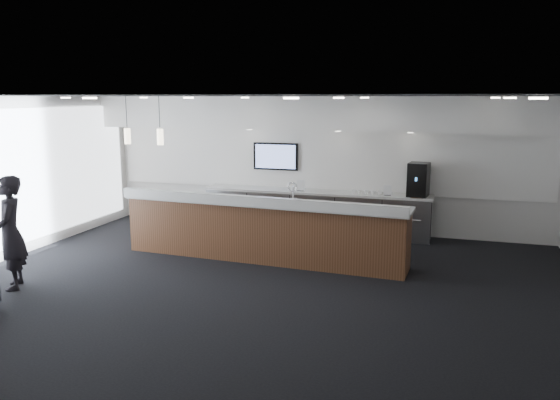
% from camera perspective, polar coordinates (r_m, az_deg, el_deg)
% --- Properties ---
extents(ground, '(10.00, 10.00, 0.00)m').
position_cam_1_polar(ground, '(8.90, -1.93, -8.88)').
color(ground, black).
rests_on(ground, ground).
extents(ceiling, '(10.00, 8.00, 0.02)m').
position_cam_1_polar(ceiling, '(8.38, -2.06, 10.83)').
color(ceiling, black).
rests_on(ceiling, back_wall).
extents(back_wall, '(10.00, 0.02, 3.00)m').
position_cam_1_polar(back_wall, '(12.32, 4.13, 3.77)').
color(back_wall, silver).
rests_on(back_wall, ground).
extents(left_wall, '(0.02, 8.00, 3.00)m').
position_cam_1_polar(left_wall, '(11.18, -27.00, 1.92)').
color(left_wall, silver).
rests_on(left_wall, ground).
extents(soffit_bulkhead, '(10.00, 0.90, 0.70)m').
position_cam_1_polar(soffit_bulkhead, '(11.80, 3.70, 9.07)').
color(soffit_bulkhead, white).
rests_on(soffit_bulkhead, back_wall).
extents(alcove_panel, '(9.80, 0.06, 1.40)m').
position_cam_1_polar(alcove_panel, '(12.28, 4.11, 4.22)').
color(alcove_panel, white).
rests_on(alcove_panel, back_wall).
extents(window_blinds_wall, '(0.04, 7.36, 2.55)m').
position_cam_1_polar(window_blinds_wall, '(11.15, -26.85, 1.91)').
color(window_blinds_wall, white).
rests_on(window_blinds_wall, left_wall).
extents(back_credenza, '(5.06, 0.66, 0.95)m').
position_cam_1_polar(back_credenza, '(12.14, 3.68, -1.22)').
color(back_credenza, gray).
rests_on(back_credenza, ground).
extents(wall_tv, '(1.05, 0.08, 0.62)m').
position_cam_1_polar(wall_tv, '(12.47, -0.45, 4.58)').
color(wall_tv, black).
rests_on(wall_tv, back_wall).
extents(pendant_left, '(0.12, 0.12, 0.30)m').
position_cam_1_polar(pendant_left, '(10.15, -13.48, 6.28)').
color(pendant_left, '#FFEFC6').
rests_on(pendant_left, ceiling).
extents(pendant_right, '(0.12, 0.12, 0.30)m').
position_cam_1_polar(pendant_right, '(10.53, -16.78, 6.27)').
color(pendant_right, '#FFEFC6').
rests_on(pendant_right, ceiling).
extents(ceiling_can_lights, '(7.00, 5.00, 0.02)m').
position_cam_1_polar(ceiling_can_lights, '(8.38, -2.05, 10.62)').
color(ceiling_can_lights, white).
rests_on(ceiling_can_lights, ceiling).
extents(service_counter, '(5.44, 1.18, 1.49)m').
position_cam_1_polar(service_counter, '(10.12, -1.82, -3.06)').
color(service_counter, '#4B2D19').
rests_on(service_counter, ground).
extents(coffee_machine, '(0.46, 0.55, 0.70)m').
position_cam_1_polar(coffee_machine, '(11.67, 14.27, 2.08)').
color(coffee_machine, black).
rests_on(coffee_machine, back_credenza).
extents(info_sign_left, '(0.18, 0.04, 0.24)m').
position_cam_1_polar(info_sign_left, '(12.00, 2.17, 1.53)').
color(info_sign_left, white).
rests_on(info_sign_left, back_credenza).
extents(info_sign_right, '(0.17, 0.03, 0.22)m').
position_cam_1_polar(info_sign_right, '(11.65, 11.18, 1.01)').
color(info_sign_right, white).
rests_on(info_sign_right, back_credenza).
extents(lounge_guest, '(0.73, 0.78, 1.79)m').
position_cam_1_polar(lounge_guest, '(9.52, -26.34, -3.08)').
color(lounge_guest, black).
rests_on(lounge_guest, ground).
extents(cup_0, '(0.10, 0.10, 0.09)m').
position_cam_1_polar(cup_0, '(11.71, 11.08, 0.74)').
color(cup_0, white).
rests_on(cup_0, back_credenza).
extents(cup_1, '(0.14, 0.14, 0.09)m').
position_cam_1_polar(cup_1, '(11.72, 10.40, 0.77)').
color(cup_1, white).
rests_on(cup_1, back_credenza).
extents(cup_2, '(0.12, 0.12, 0.09)m').
position_cam_1_polar(cup_2, '(11.74, 9.72, 0.81)').
color(cup_2, white).
rests_on(cup_2, back_credenza).
extents(cup_3, '(0.13, 0.13, 0.09)m').
position_cam_1_polar(cup_3, '(11.76, 9.04, 0.85)').
color(cup_3, white).
rests_on(cup_3, back_credenza).
extents(cup_4, '(0.13, 0.13, 0.09)m').
position_cam_1_polar(cup_4, '(11.78, 8.37, 0.88)').
color(cup_4, white).
rests_on(cup_4, back_credenza).
extents(cup_5, '(0.11, 0.11, 0.09)m').
position_cam_1_polar(cup_5, '(11.80, 7.70, 0.92)').
color(cup_5, white).
rests_on(cup_5, back_credenza).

